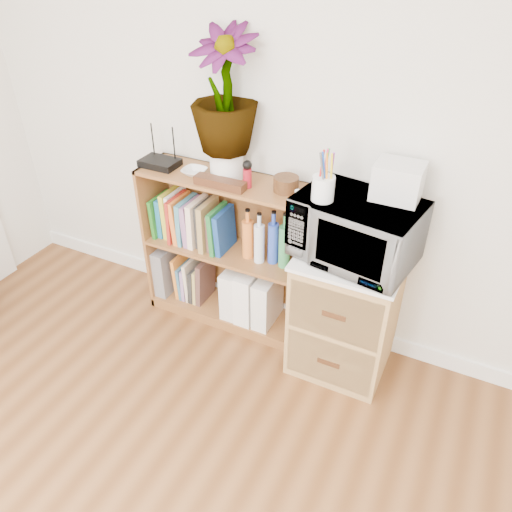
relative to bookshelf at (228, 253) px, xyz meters
The scene contains 21 objects.
skirting_board 0.57m from the bookshelf, 21.80° to the left, with size 4.00×0.02×0.10m, color white.
bookshelf is the anchor object (origin of this frame).
wicker_unit 0.76m from the bookshelf, ahead, with size 0.50×0.45×0.70m, color #9E7542.
microwave 0.86m from the bookshelf, ahead, with size 0.57×0.38×0.31m, color white.
pen_cup 0.87m from the bookshelf, 14.38° to the right, with size 0.10×0.10×0.11m, color white.
small_appliance 1.10m from the bookshelf, ahead, with size 0.21×0.18×0.17m, color silver.
router 0.64m from the bookshelf, behind, with size 0.21×0.14×0.04m, color black.
white_bowl 0.52m from the bookshelf, behind, with size 0.13×0.13×0.03m, color silver.
plant_pot 0.55m from the bookshelf, 82.14° to the left, with size 0.18×0.18×0.15m, color white.
potted_plant 0.93m from the bookshelf, 82.14° to the left, with size 0.34×0.34×0.60m, color #3D702C.
trinket_box 0.51m from the bookshelf, 74.35° to the right, with size 0.28×0.07×0.04m, color #391F0F.
kokeshi_doll 0.55m from the bookshelf, 14.47° to the right, with size 0.04×0.04×0.10m, color maroon.
wooden_bowl 0.62m from the bookshelf, ahead, with size 0.13×0.13×0.08m, color #37200F.
paint_jars 0.70m from the bookshelf, 10.51° to the right, with size 0.11×0.04×0.06m, color pink.
file_box 0.51m from the bookshelf, behind, with size 0.10×0.26×0.32m, color slate.
magazine_holder_left 0.25m from the bookshelf, 10.44° to the right, with size 0.10×0.25×0.32m, color white.
magazine_holder_mid 0.29m from the bookshelf, ahead, with size 0.10×0.26×0.33m, color white.
magazine_holder_right 0.36m from the bookshelf, ahead, with size 0.10×0.25×0.31m, color white.
cookbooks 0.28m from the bookshelf, behind, with size 0.48×0.20×0.29m.
liquor_bottles 0.31m from the bookshelf, ahead, with size 0.29×0.07×0.32m.
lower_books 0.37m from the bookshelf, behind, with size 0.22×0.19×0.30m.
Camera 1 is at (0.87, 0.00, 2.10)m, focal length 35.00 mm.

